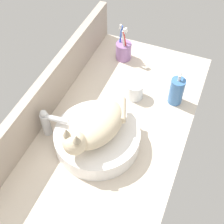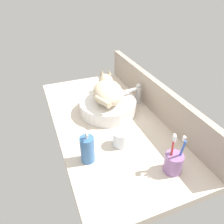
{
  "view_description": "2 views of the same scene",
  "coord_description": "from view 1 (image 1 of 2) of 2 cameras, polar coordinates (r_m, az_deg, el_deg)",
  "views": [
    {
      "loc": [
        -71.64,
        -29.77,
        103.6
      ],
      "look_at": [
        0.62,
        -0.17,
        10.34
      ],
      "focal_mm": 50.0,
      "sensor_mm": 36.0,
      "label": 1
    },
    {
      "loc": [
        94.52,
        -36.02,
        72.63
      ],
      "look_at": [
        3.91,
        -0.3,
        8.05
      ],
      "focal_mm": 35.0,
      "sensor_mm": 36.0,
      "label": 2
    }
  ],
  "objects": [
    {
      "name": "backsplash_panel",
      "position": [
        1.32,
        -11.75,
        3.22
      ],
      "size": [
        118.87,
        3.6,
        19.1
      ],
      "primitive_type": "cube",
      "color": "#AD9E8E",
      "rests_on": "ground_plane"
    },
    {
      "name": "cat",
      "position": [
        1.14,
        -3.27,
        -2.5
      ],
      "size": [
        30.95,
        22.7,
        14.0
      ],
      "color": "beige",
      "rests_on": "sink_basin"
    },
    {
      "name": "faucet",
      "position": [
        1.25,
        -11.63,
        -1.78
      ],
      "size": [
        4.1,
        11.86,
        13.6
      ],
      "color": "silver",
      "rests_on": "ground_plane"
    },
    {
      "name": "sink_basin",
      "position": [
        1.22,
        -2.7,
        -4.8
      ],
      "size": [
        33.3,
        33.3,
        7.6
      ],
      "primitive_type": "cylinder",
      "color": "white",
      "rests_on": "ground_plane"
    },
    {
      "name": "soap_dispenser",
      "position": [
        1.37,
        11.71,
        3.78
      ],
      "size": [
        6.29,
        6.29,
        16.02
      ],
      "color": "#3F72B2",
      "rests_on": "ground_plane"
    },
    {
      "name": "ground_plane",
      "position": [
        1.31,
        -0.17,
        -3.64
      ],
      "size": [
        118.87,
        60.69,
        4.0
      ],
      "primitive_type": "cube",
      "color": "beige"
    },
    {
      "name": "water_glass",
      "position": [
        1.39,
        4.16,
        3.81
      ],
      "size": [
        7.61,
        7.61,
        7.56
      ],
      "color": "white",
      "rests_on": "ground_plane"
    },
    {
      "name": "toothbrush_cup",
      "position": [
        1.58,
        2.13,
        11.23
      ],
      "size": [
        7.77,
        7.77,
        18.72
      ],
      "color": "#996BA8",
      "rests_on": "ground_plane"
    }
  ]
}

